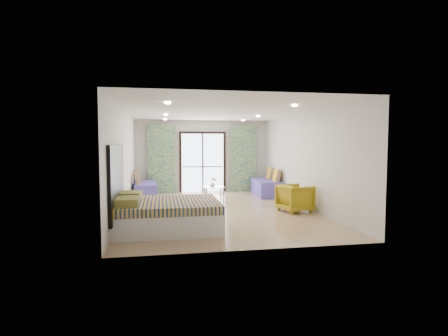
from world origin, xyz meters
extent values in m
cube|color=black|center=(0.00, 3.71, 2.24)|extent=(1.76, 0.08, 0.08)
cube|color=black|center=(-0.84, 3.71, 1.10)|extent=(0.08, 0.08, 2.20)
cube|color=black|center=(0.84, 3.71, 1.10)|extent=(0.08, 0.08, 2.20)
cube|color=black|center=(0.00, 3.71, 1.10)|extent=(0.05, 0.06, 2.20)
cube|color=#595451|center=(0.00, 3.73, 0.95)|extent=(1.52, 0.03, 0.04)
cube|color=beige|center=(-1.55, 3.57, 1.25)|extent=(1.00, 0.10, 2.50)
cube|color=beige|center=(1.55, 3.57, 1.25)|extent=(1.00, 0.10, 2.50)
cylinder|color=#FFE0B2|center=(-1.40, -2.00, 2.67)|extent=(0.12, 0.12, 0.02)
cylinder|color=#FFE0B2|center=(1.40, -2.00, 2.67)|extent=(0.12, 0.12, 0.02)
cylinder|color=#FFE0B2|center=(-1.40, 1.00, 2.67)|extent=(0.12, 0.12, 0.02)
cylinder|color=#FFE0B2|center=(1.40, 1.00, 2.67)|extent=(0.12, 0.12, 0.02)
cylinder|color=#FFE0B2|center=(-1.40, 3.00, 2.67)|extent=(0.12, 0.12, 0.02)
cylinder|color=#FFE0B2|center=(1.40, 3.00, 2.67)|extent=(0.12, 0.12, 0.02)
cube|color=black|center=(-2.46, -2.01, 1.05)|extent=(0.06, 2.10, 1.50)
cube|color=silver|center=(-2.47, -0.76, 1.05)|extent=(0.02, 0.10, 0.10)
cube|color=silver|center=(-1.45, -2.01, 0.22)|extent=(2.22, 1.78, 0.44)
cube|color=navy|center=(-1.45, -2.01, 0.53)|extent=(2.20, 1.81, 0.17)
cube|color=#19734F|center=(-2.25, -2.43, 0.69)|extent=(0.53, 0.64, 0.16)
cube|color=#19734F|center=(-2.25, -1.58, 0.69)|extent=(0.54, 0.65, 0.16)
cube|color=#5149AE|center=(-2.10, 2.54, 0.21)|extent=(0.85, 1.92, 0.42)
cube|color=#5149AE|center=(-2.10, 2.54, 0.47)|extent=(0.83, 1.88, 0.10)
cube|color=navy|center=(-2.33, 2.09, 0.71)|extent=(0.24, 0.48, 0.43)
cube|color=navy|center=(-2.39, 2.96, 0.71)|extent=(0.24, 0.48, 0.43)
cube|color=#5149AE|center=(2.10, 2.41, 0.22)|extent=(0.90, 2.00, 0.43)
cube|color=#5149AE|center=(2.10, 2.41, 0.49)|extent=(0.88, 1.96, 0.11)
cube|color=navy|center=(2.34, 1.94, 0.74)|extent=(0.25, 0.50, 0.45)
cube|color=navy|center=(2.40, 2.85, 0.74)|extent=(0.25, 0.50, 0.45)
cylinder|color=silver|center=(-0.13, 1.58, 0.20)|extent=(0.05, 0.05, 0.40)
cylinder|color=silver|center=(0.42, 1.57, 0.20)|extent=(0.05, 0.05, 0.40)
cylinder|color=silver|center=(-0.12, 2.13, 0.20)|extent=(0.05, 0.05, 0.40)
cylinder|color=silver|center=(0.42, 2.12, 0.20)|extent=(0.05, 0.05, 0.40)
cube|color=#8CA59E|center=(0.15, 1.85, 0.40)|extent=(0.64, 0.64, 0.02)
sphere|color=white|center=(0.20, 1.85, 0.63)|extent=(0.07, 0.07, 0.07)
sphere|color=white|center=(0.15, 1.90, 0.65)|extent=(0.07, 0.07, 0.07)
sphere|color=white|center=(0.10, 1.85, 0.67)|extent=(0.07, 0.07, 0.07)
sphere|color=white|center=(0.15, 1.80, 0.69)|extent=(0.07, 0.07, 0.07)
imported|color=white|center=(0.09, 1.77, 0.50)|extent=(0.20, 0.21, 0.17)
imported|color=#A89115|center=(1.99, -0.64, 0.40)|extent=(0.89, 0.93, 0.80)
camera|label=1|loc=(-1.54, -9.46, 1.83)|focal=28.00mm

